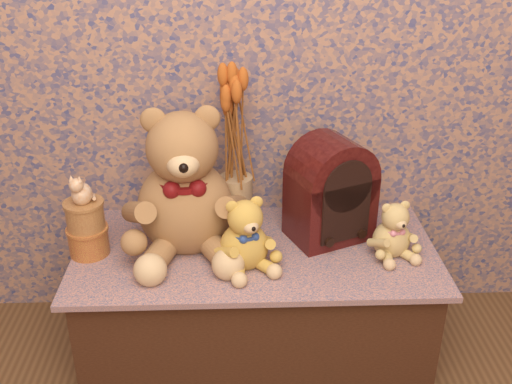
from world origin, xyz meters
TOP-DOWN VIEW (x-y plane):
  - display_shelf at (0.00, 1.21)m, footprint 1.23×0.61m
  - teddy_large at (-0.23, 1.25)m, footprint 0.47×0.54m
  - teddy_medium at (-0.04, 1.11)m, footprint 0.28×0.30m
  - teddy_small at (0.45, 1.16)m, footprint 0.21×0.23m
  - cathedral_radio at (0.26, 1.28)m, footprint 0.32×0.28m
  - ceramic_vase at (-0.06, 1.36)m, footprint 0.15×0.15m
  - dried_stalks at (-0.06, 1.36)m, footprint 0.30×0.30m
  - biscuit_tin_lower at (-0.56, 1.20)m, footprint 0.15×0.15m
  - biscuit_tin_upper at (-0.56, 1.20)m, footprint 0.14×0.14m
  - cat_figurine at (-0.56, 1.20)m, footprint 0.10×0.11m

SIDE VIEW (x-z plane):
  - display_shelf at x=0.00m, z-range 0.00..0.43m
  - biscuit_tin_lower at x=-0.56m, z-range 0.43..0.52m
  - ceramic_vase at x=-0.06m, z-range 0.43..0.62m
  - teddy_small at x=0.45m, z-range 0.43..0.64m
  - teddy_medium at x=-0.04m, z-range 0.43..0.69m
  - biscuit_tin_upper at x=-0.56m, z-range 0.52..0.62m
  - cathedral_radio at x=0.26m, z-range 0.43..0.80m
  - cat_figurine at x=-0.56m, z-range 0.62..0.73m
  - teddy_large at x=-0.23m, z-range 0.43..0.96m
  - dried_stalks at x=-0.06m, z-range 0.62..1.06m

